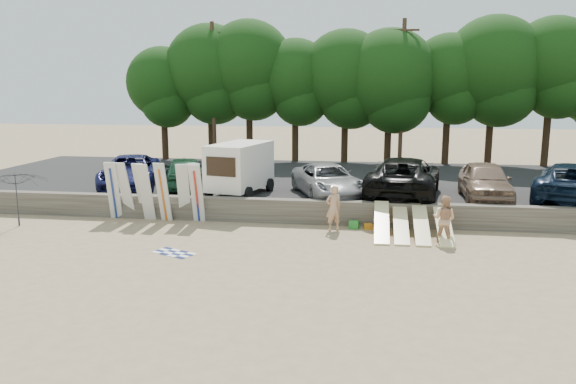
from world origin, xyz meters
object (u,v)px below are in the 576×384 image
(car_1, at_px, (185,172))
(car_4, at_px, (485,181))
(car_0, at_px, (130,171))
(beachgoer_b, at_px, (444,219))
(cooler, at_px, (354,225))
(car_5, at_px, (572,182))
(box_trailer, at_px, (240,166))
(car_2, at_px, (328,180))
(beach_umbrella, at_px, (17,199))
(car_3, at_px, (404,177))
(beachgoer_a, at_px, (333,208))

(car_1, bearing_deg, car_4, 157.73)
(car_0, relative_size, beachgoer_b, 3.19)
(cooler, bearing_deg, car_5, 29.65)
(box_trailer, xyz_separation_m, beachgoer_b, (8.70, -4.54, -1.15))
(car_2, relative_size, beach_umbrella, 2.06)
(car_4, bearing_deg, car_2, -176.31)
(car_0, xyz_separation_m, car_2, (9.94, -0.94, -0.06))
(car_2, height_order, cooler, car_2)
(car_3, bearing_deg, car_1, 5.55)
(car_1, bearing_deg, car_3, 158.09)
(beach_umbrella, bearing_deg, beachgoer_b, 0.26)
(car_4, xyz_separation_m, beach_umbrella, (-19.22, -4.99, -0.40))
(car_0, xyz_separation_m, car_5, (20.60, -0.50, 0.06))
(beachgoer_a, bearing_deg, car_4, -178.93)
(car_5, bearing_deg, beachgoer_b, 61.83)
(car_0, distance_m, beachgoer_b, 15.65)
(car_5, xyz_separation_m, beachgoer_a, (-10.15, -3.99, -0.63))
(beachgoer_a, xyz_separation_m, cooler, (0.82, 0.42, -0.75))
(car_2, relative_size, car_5, 0.86)
(car_0, distance_m, car_1, 2.84)
(car_4, distance_m, beach_umbrella, 19.87)
(car_4, height_order, car_5, car_5)
(cooler, bearing_deg, car_1, 163.35)
(beachgoer_a, distance_m, beachgoer_b, 4.29)
(car_4, bearing_deg, car_0, 179.51)
(car_1, relative_size, cooler, 12.47)
(car_5, bearing_deg, car_2, 23.67)
(car_2, height_order, beachgoer_a, car_2)
(car_2, relative_size, beachgoer_a, 2.85)
(car_3, distance_m, cooler, 4.38)
(car_1, xyz_separation_m, cooler, (8.43, -4.00, -1.35))
(car_1, height_order, cooler, car_1)
(car_4, relative_size, beachgoer_b, 2.79)
(box_trailer, relative_size, car_3, 0.62)
(car_5, xyz_separation_m, beach_umbrella, (-22.93, -5.23, -0.41))
(beachgoer_b, relative_size, beach_umbrella, 0.70)
(cooler, distance_m, beach_umbrella, 13.74)
(car_2, bearing_deg, cooler, -88.41)
(car_4, bearing_deg, car_3, 178.20)
(car_1, xyz_separation_m, car_2, (7.10, -0.88, -0.09))
(car_3, bearing_deg, car_4, -175.89)
(cooler, bearing_deg, beachgoer_b, -16.81)
(beachgoer_a, bearing_deg, car_3, -155.43)
(car_0, relative_size, car_2, 1.08)
(car_4, xyz_separation_m, beachgoer_a, (-6.44, -3.75, -0.63))
(car_5, height_order, beach_umbrella, car_5)
(beachgoer_a, height_order, beachgoer_b, beachgoer_a)
(car_5, distance_m, cooler, 10.09)
(car_5, relative_size, beachgoer_a, 3.33)
(car_2, bearing_deg, car_5, -19.02)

